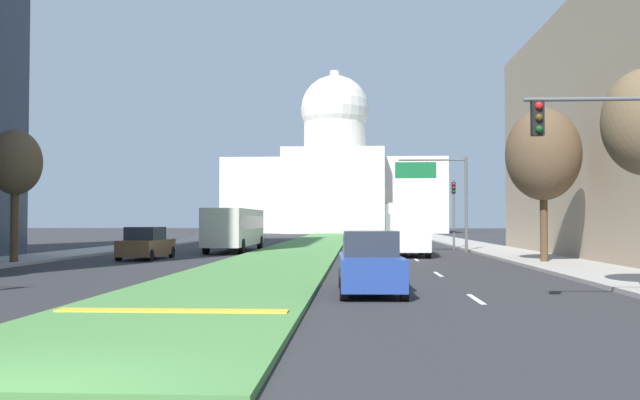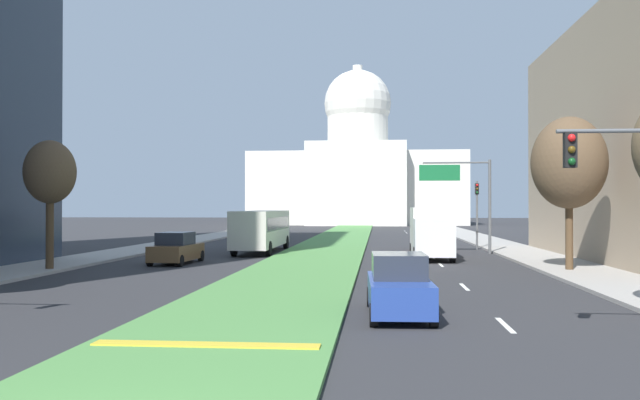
# 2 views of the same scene
# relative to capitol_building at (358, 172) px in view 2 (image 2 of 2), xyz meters

# --- Properties ---
(ground_plane) EXTENTS (260.00, 260.00, 0.00)m
(ground_plane) POSITION_rel_capitol_building_xyz_m (0.00, -57.23, -9.61)
(ground_plane) COLOR #2B2B2D
(grass_median) EXTENTS (5.72, 104.51, 0.14)m
(grass_median) POSITION_rel_capitol_building_xyz_m (0.00, -63.03, -9.54)
(grass_median) COLOR #4C8442
(grass_median) RESTS_ON ground_plane
(median_curb_nose) EXTENTS (5.15, 0.50, 0.04)m
(median_curb_nose) POSITION_rel_capitol_building_xyz_m (0.00, -108.18, -9.45)
(median_curb_nose) COLOR gold
(median_curb_nose) RESTS_ON grass_median
(lane_dashes_right) EXTENTS (0.16, 72.82, 0.01)m
(lane_dashes_right) POSITION_rel_capitol_building_xyz_m (7.32, -70.53, -9.61)
(lane_dashes_right) COLOR silver
(lane_dashes_right) RESTS_ON ground_plane
(sidewalk_left) EXTENTS (4.00, 104.51, 0.15)m
(sidewalk_left) POSITION_rel_capitol_building_xyz_m (-13.79, -68.84, -9.54)
(sidewalk_left) COLOR #9E9991
(sidewalk_left) RESTS_ON ground_plane
(sidewalk_right) EXTENTS (4.00, 104.51, 0.15)m
(sidewalk_right) POSITION_rel_capitol_building_xyz_m (13.79, -68.84, -9.54)
(sidewalk_right) COLOR #9E9991
(sidewalk_right) RESTS_ON ground_plane
(capitol_building) EXTENTS (38.75, 22.41, 29.54)m
(capitol_building) POSITION_rel_capitol_building_xyz_m (0.00, 0.00, 0.00)
(capitol_building) COLOR silver
(capitol_building) RESTS_ON ground_plane
(traffic_light_far_right) EXTENTS (0.28, 0.35, 5.20)m
(traffic_light_far_right) POSITION_rel_capitol_building_xyz_m (11.29, -71.67, -6.30)
(traffic_light_far_right) COLOR #515456
(traffic_light_far_right) RESTS_ON ground_plane
(overhead_guide_sign) EXTENTS (4.92, 0.20, 6.50)m
(overhead_guide_sign) POSITION_rel_capitol_building_xyz_m (9.75, -76.29, -5.00)
(overhead_guide_sign) COLOR #515456
(overhead_guide_sign) RESTS_ON ground_plane
(street_tree_left_mid) EXTENTS (2.54, 2.54, 6.58)m
(street_tree_left_mid) POSITION_rel_capitol_building_xyz_m (-12.54, -90.86, -4.70)
(street_tree_left_mid) COLOR #4C3823
(street_tree_left_mid) RESTS_ON ground_plane
(street_tree_right_mid) EXTENTS (3.66, 3.66, 7.72)m
(street_tree_right_mid) POSITION_rel_capitol_building_xyz_m (13.26, -88.99, -4.21)
(street_tree_right_mid) COLOR #4C3823
(street_tree_right_mid) RESTS_ON ground_plane
(sedan_lead_stopped) EXTENTS (1.99, 4.62, 1.85)m
(sedan_lead_stopped) POSITION_rel_capitol_building_xyz_m (4.47, -102.87, -8.75)
(sedan_lead_stopped) COLOR navy
(sedan_lead_stopped) RESTS_ON ground_plane
(sedan_midblock) EXTENTS (2.11, 4.64, 1.80)m
(sedan_midblock) POSITION_rel_capitol_building_xyz_m (-7.64, -85.74, -8.77)
(sedan_midblock) COLOR brown
(sedan_midblock) RESTS_ON ground_plane
(sedan_distant) EXTENTS (2.20, 4.79, 1.64)m
(sedan_distant) POSITION_rel_capitol_building_xyz_m (7.28, -73.38, -8.84)
(sedan_distant) COLOR maroon
(sedan_distant) RESTS_ON ground_plane
(box_truck_delivery) EXTENTS (2.40, 6.40, 3.20)m
(box_truck_delivery) POSITION_rel_capitol_building_xyz_m (7.09, -81.36, -7.93)
(box_truck_delivery) COLOR silver
(box_truck_delivery) RESTS_ON ground_plane
(city_bus) EXTENTS (2.62, 11.00, 2.95)m
(city_bus) POSITION_rel_capitol_building_xyz_m (-4.47, -75.83, -7.84)
(city_bus) COLOR beige
(city_bus) RESTS_ON ground_plane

